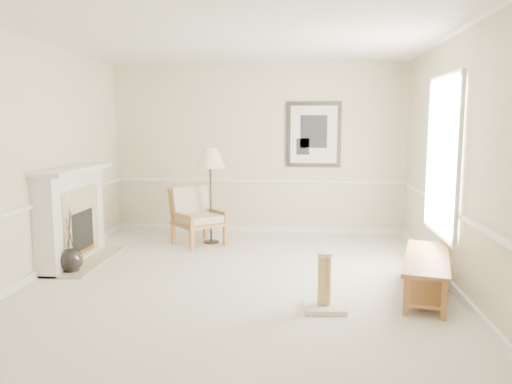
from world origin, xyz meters
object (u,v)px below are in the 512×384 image
Objects in this scene: armchair at (195,213)px; bench at (426,269)px; scratching_post at (324,291)px; floor_vase at (71,261)px; floor_lamp at (210,161)px.

armchair is 0.62× the size of bench.
armchair is 3.72m from bench.
floor_vase is at bearing 163.31° from scratching_post.
floor_lamp is (1.48, 1.76, 1.15)m from floor_vase.
armchair is at bearing -166.86° from floor_lamp.
armchair is 3.28m from scratching_post.
armchair is (1.24, 1.71, 0.32)m from floor_vase.
scratching_post is at bearing -96.71° from armchair.
armchair is at bearing 125.78° from scratching_post.
floor_vase is at bearing -130.06° from floor_lamp.
floor_lamp reaches higher than bench.
armchair reaches higher than scratching_post.
floor_lamp is (0.24, 0.06, 0.82)m from armchair.
floor_vase is at bearing -168.57° from armchair.
floor_vase is 1.48× the size of scratching_post.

